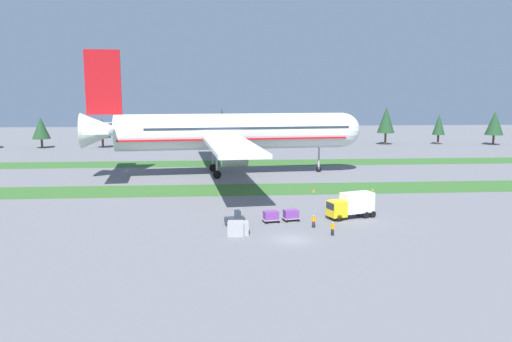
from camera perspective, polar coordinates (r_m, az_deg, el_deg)
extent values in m
plane|color=slate|center=(61.60, 4.04, -7.75)|extent=(400.00, 400.00, 0.00)
cube|color=#336028|center=(92.17, 1.22, -2.08)|extent=(320.00, 11.08, 0.01)
cube|color=#336028|center=(125.74, -0.26, 0.91)|extent=(320.00, 11.08, 0.01)
cylinder|color=silver|center=(107.48, -2.61, 4.50)|extent=(49.44, 12.43, 7.58)
sphere|color=silver|center=(113.24, 9.80, 4.61)|extent=(7.43, 7.43, 7.43)
cone|color=silver|center=(107.37, -17.02, 4.41)|extent=(9.03, 8.00, 7.20)
cube|color=red|center=(107.60, -2.61, 3.80)|extent=(48.27, 12.46, 0.36)
cube|color=#283342|center=(107.83, -1.04, 5.03)|extent=(43.51, 11.91, 0.44)
cube|color=silver|center=(127.26, -5.12, 4.84)|extent=(11.00, 33.43, 0.68)
cylinder|color=#A3A3A8|center=(122.69, -4.36, 3.52)|extent=(5.17, 4.63, 4.17)
cube|color=silver|center=(87.22, -2.84, 2.94)|extent=(11.00, 33.43, 0.68)
cylinder|color=#A3A3A8|center=(92.51, -2.50, 1.74)|extent=(5.17, 4.63, 4.17)
cube|color=silver|center=(115.42, -16.25, 5.03)|extent=(5.51, 12.31, 0.48)
cube|color=silver|center=(99.09, -17.26, 4.38)|extent=(5.51, 12.31, 0.48)
cube|color=red|center=(107.02, -16.94, 9.59)|extent=(7.03, 1.51, 12.89)
cylinder|color=#A3A3A8|center=(112.02, 7.15, 2.10)|extent=(0.44, 0.44, 7.55)
cylinder|color=black|center=(112.54, 7.11, 0.19)|extent=(1.24, 0.54, 1.20)
cylinder|color=#A3A3A8|center=(112.03, -4.91, 2.20)|extent=(0.44, 0.44, 7.30)
cylinder|color=black|center=(112.52, -4.89, 0.35)|extent=(1.75, 0.76, 1.70)
cylinder|color=#A3A3A8|center=(103.04, -4.46, 1.61)|extent=(0.44, 0.44, 7.30)
cylinder|color=black|center=(103.57, -4.44, -0.39)|extent=(1.75, 0.76, 1.70)
cube|color=#2D333D|center=(67.82, -2.43, -5.56)|extent=(2.81, 1.79, 0.77)
cube|color=#283342|center=(67.70, -2.11, -4.86)|extent=(0.90, 1.21, 0.90)
cylinder|color=black|center=(67.20, -3.08, -6.05)|extent=(0.63, 0.32, 0.60)
cylinder|color=black|center=(68.24, -3.28, -5.81)|extent=(0.63, 0.32, 0.60)
cylinder|color=black|center=(67.61, -1.56, -5.94)|extent=(0.63, 0.32, 0.60)
cylinder|color=black|center=(68.64, -1.79, -5.71)|extent=(0.63, 0.32, 0.60)
cube|color=#A3A3A8|center=(69.19, 1.71, -5.51)|extent=(2.45, 1.91, 0.10)
cube|color=#70388E|center=(69.05, 1.71, -5.03)|extent=(2.16, 1.68, 1.10)
cylinder|color=black|center=(68.37, 1.21, -5.86)|extent=(0.42, 0.20, 0.40)
cylinder|color=black|center=(69.65, 0.88, -5.58)|extent=(0.42, 0.20, 0.40)
cylinder|color=black|center=(68.86, 2.55, -5.76)|extent=(0.42, 0.20, 0.40)
cylinder|color=black|center=(70.13, 2.19, -5.48)|extent=(0.42, 0.20, 0.40)
cube|color=#A3A3A8|center=(70.09, 3.98, -5.34)|extent=(2.45, 1.91, 0.10)
cube|color=#70388E|center=(69.94, 3.99, -4.86)|extent=(2.16, 1.68, 1.10)
cylinder|color=black|center=(69.24, 3.52, -5.68)|extent=(0.42, 0.20, 0.40)
cylinder|color=black|center=(70.50, 3.15, -5.41)|extent=(0.42, 0.20, 0.40)
cylinder|color=black|center=(69.79, 4.82, -5.58)|extent=(0.42, 0.20, 0.40)
cylinder|color=black|center=(71.05, 4.43, -5.31)|extent=(0.42, 0.20, 0.40)
cube|color=yellow|center=(71.20, 9.13, -4.22)|extent=(2.83, 2.89, 2.20)
cube|color=#283342|center=(70.55, 8.40, -3.96)|extent=(0.75, 1.98, 0.97)
cube|color=silver|center=(72.88, 11.37, -3.50)|extent=(5.00, 3.63, 2.80)
cylinder|color=black|center=(70.53, 9.39, -5.28)|extent=(1.01, 0.59, 0.96)
cylinder|color=black|center=(72.17, 8.53, -4.93)|extent=(1.01, 0.59, 0.96)
cylinder|color=black|center=(72.97, 12.36, -4.88)|extent=(1.01, 0.59, 0.96)
cylinder|color=black|center=(74.56, 11.47, -4.56)|extent=(1.01, 0.59, 0.96)
cylinder|color=black|center=(73.62, 13.08, -4.79)|extent=(1.01, 0.59, 0.96)
cylinder|color=black|center=(75.19, 12.18, -4.47)|extent=(1.01, 0.59, 0.96)
cylinder|color=black|center=(66.92, 6.63, -6.05)|extent=(0.18, 0.18, 0.85)
cylinder|color=black|center=(66.88, 6.45, -6.05)|extent=(0.18, 0.18, 0.85)
cylinder|color=orange|center=(66.71, 6.55, -5.44)|extent=(0.36, 0.36, 0.62)
sphere|color=tan|center=(66.60, 6.56, -5.06)|extent=(0.24, 0.24, 0.24)
cylinder|color=orange|center=(66.76, 6.75, -5.46)|extent=(0.10, 0.10, 0.58)
cylinder|color=orange|center=(66.69, 6.36, -5.47)|extent=(0.10, 0.10, 0.58)
cylinder|color=black|center=(63.63, 8.74, -6.89)|extent=(0.18, 0.18, 0.85)
cylinder|color=black|center=(63.74, 8.57, -6.86)|extent=(0.18, 0.18, 0.85)
cylinder|color=orange|center=(63.49, 8.67, -6.24)|extent=(0.36, 0.36, 0.62)
sphere|color=tan|center=(63.37, 8.68, -5.84)|extent=(0.24, 0.24, 0.24)
cylinder|color=orange|center=(63.39, 8.85, -6.30)|extent=(0.10, 0.10, 0.58)
cylinder|color=orange|center=(63.61, 8.49, -6.23)|extent=(0.10, 0.10, 0.58)
cube|color=#A3A3A8|center=(63.43, -1.77, -6.49)|extent=(2.03, 1.64, 1.60)
cube|color=#A3A3A8|center=(63.04, -2.31, -6.51)|extent=(2.12, 1.75, 1.76)
cone|color=orange|center=(93.10, 13.07, -2.06)|extent=(0.44, 0.44, 0.45)
cone|color=orange|center=(90.01, 6.56, -2.22)|extent=(0.44, 0.44, 0.60)
cylinder|color=#4C3823|center=(172.52, -23.09, 2.89)|extent=(0.70, 0.70, 2.94)
cone|color=#1E4223|center=(172.13, -23.19, 4.51)|extent=(5.51, 5.51, 6.83)
cylinder|color=#4C3823|center=(167.52, -16.96, 3.09)|extent=(0.70, 0.70, 3.12)
cone|color=#1E4223|center=(167.14, -17.04, 4.67)|extent=(5.37, 5.37, 6.17)
cylinder|color=#4C3823|center=(165.20, -10.81, 3.24)|extent=(0.70, 0.70, 3.08)
cone|color=#1E4223|center=(164.79, -10.86, 4.96)|extent=(4.96, 4.96, 6.89)
cylinder|color=#4C3823|center=(164.89, -3.86, 3.42)|extent=(0.70, 0.70, 3.37)
cone|color=#1E4223|center=(164.40, -3.88, 5.56)|extent=(5.16, 5.16, 8.98)
cylinder|color=#4C3823|center=(162.77, 1.40, 3.36)|extent=(0.70, 0.70, 3.36)
cone|color=#1E4223|center=(162.38, 1.41, 4.99)|extent=(5.32, 5.32, 5.90)
cylinder|color=#4C3823|center=(169.07, 7.76, 3.53)|extent=(0.70, 0.70, 3.59)
cone|color=#1E4223|center=(168.69, 7.79, 5.16)|extent=(6.38, 6.38, 6.05)
cylinder|color=#4C3823|center=(174.80, 14.44, 3.57)|extent=(0.70, 0.70, 3.97)
cone|color=#1E4223|center=(174.35, 14.53, 5.63)|extent=(5.74, 5.74, 8.61)
cylinder|color=#4C3823|center=(181.25, 19.92, 3.39)|extent=(0.70, 0.70, 3.24)
cone|color=#1E4223|center=(180.87, 20.01, 4.98)|extent=(4.14, 4.14, 6.89)
cylinder|color=#4C3823|center=(186.36, 25.30, 3.22)|extent=(0.70, 0.70, 3.34)
cone|color=#1E4223|center=(185.96, 25.41, 4.93)|extent=(5.88, 5.88, 7.84)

